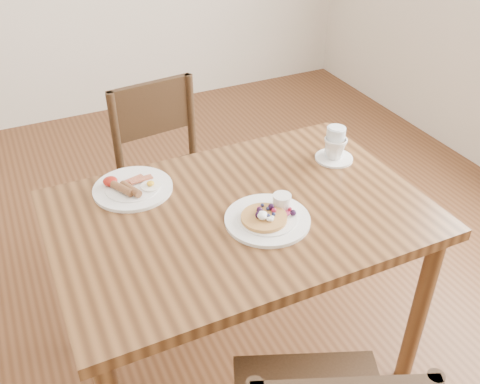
{
  "coord_description": "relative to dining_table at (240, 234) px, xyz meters",
  "views": [
    {
      "loc": [
        -0.59,
        -1.26,
        1.78
      ],
      "look_at": [
        0.0,
        0.0,
        0.82
      ],
      "focal_mm": 40.0,
      "sensor_mm": 36.0,
      "label": 1
    }
  ],
  "objects": [
    {
      "name": "ground",
      "position": [
        0.0,
        0.0,
        -0.65
      ],
      "size": [
        5.0,
        5.0,
        0.0
      ],
      "primitive_type": "plane",
      "color": "#502C16",
      "rests_on": "ground"
    },
    {
      "name": "dining_table",
      "position": [
        0.0,
        0.0,
        0.0
      ],
      "size": [
        1.2,
        0.8,
        0.75
      ],
      "color": "brown",
      "rests_on": "ground"
    },
    {
      "name": "chair_far",
      "position": [
        -0.02,
        0.69,
        -0.16
      ],
      "size": [
        0.46,
        0.46,
        0.88
      ],
      "rotation": [
        0.0,
        0.0,
        3.25
      ],
      "color": "#352213",
      "rests_on": "ground"
    },
    {
      "name": "pancake_plate",
      "position": [
        0.06,
        -0.09,
        0.11
      ],
      "size": [
        0.27,
        0.27,
        0.06
      ],
      "color": "white",
      "rests_on": "dining_table"
    },
    {
      "name": "breakfast_plate",
      "position": [
        -0.28,
        0.26,
        0.11
      ],
      "size": [
        0.27,
        0.27,
        0.04
      ],
      "color": "white",
      "rests_on": "dining_table"
    },
    {
      "name": "teacup_saucer",
      "position": [
        0.45,
        0.14,
        0.14
      ],
      "size": [
        0.14,
        0.14,
        0.09
      ],
      "color": "white",
      "rests_on": "dining_table"
    },
    {
      "name": "water_glass",
      "position": [
        0.46,
        0.15,
        0.16
      ],
      "size": [
        0.07,
        0.07,
        0.12
      ],
      "primitive_type": "cylinder",
      "color": "silver",
      "rests_on": "dining_table"
    }
  ]
}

